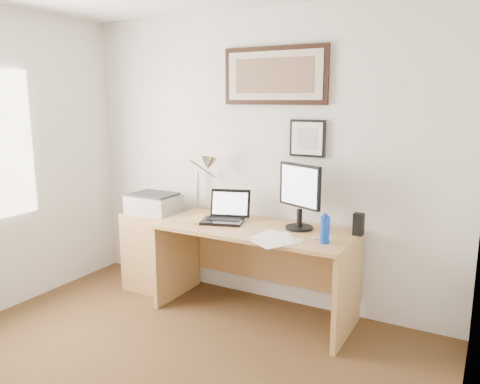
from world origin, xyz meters
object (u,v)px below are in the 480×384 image
Objects in this scene: water_bottle at (325,230)px; laptop at (225,215)px; book at (191,219)px; side_cabinet at (155,251)px; lcd_monitor at (300,193)px; printer at (154,203)px; desk at (259,252)px.

water_bottle is 0.49× the size of laptop.
laptop reaches higher than book.
laptop is at bearing 19.79° from book.
book is (-1.21, 0.08, -0.09)m from water_bottle.
side_cabinet is 0.64m from book.
lcd_monitor is (-0.30, 0.25, 0.19)m from water_bottle.
printer is at bearing 124.33° from side_cabinet.
book is at bearing 176.34° from water_bottle.
laptop is at bearing -171.82° from desk.
printer is at bearing -178.13° from lcd_monitor.
lcd_monitor is at bearing 6.70° from laptop.
book is 0.97m from lcd_monitor.
lcd_monitor is at bearing 2.71° from side_cabinet.
printer is (-1.42, -0.05, -0.22)m from lcd_monitor.
desk reaches higher than side_cabinet.
book is 0.67× the size of laptop.
lcd_monitor is 1.44m from printer.
lcd_monitor is at bearing 10.87° from book.
water_bottle is 0.44m from lcd_monitor.
laptop is (-0.30, -0.04, 0.29)m from desk.
laptop is (0.28, 0.10, 0.05)m from book.
laptop is at bearing -173.30° from lcd_monitor.
printer is (-0.79, 0.03, 0.01)m from laptop.
side_cabinet is 0.89m from laptop.
water_bottle is 0.95m from laptop.
book is 0.61× the size of printer.
desk is 1.13m from printer.
printer is (-1.08, -0.02, 0.30)m from desk.
water_bottle reaches higher than printer.
laptop is 0.90× the size of printer.
water_bottle is 0.73× the size of book.
desk is at bearing 160.72° from water_bottle.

